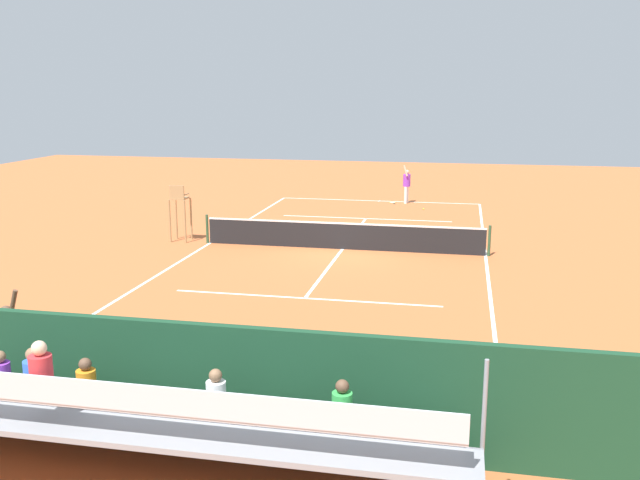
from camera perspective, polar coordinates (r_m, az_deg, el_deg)
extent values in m
plane|color=#BC6033|center=(24.93, 1.85, -0.75)|extent=(60.00, 60.00, 0.00)
cube|color=white|center=(35.62, 4.87, 3.21)|extent=(10.00, 0.10, 0.01)
cube|color=white|center=(14.70, -5.60, -10.37)|extent=(10.00, 0.10, 0.01)
cube|color=white|center=(24.60, 13.41, -1.26)|extent=(0.10, 22.00, 0.01)
cube|color=white|center=(26.22, -8.98, -0.24)|extent=(0.10, 22.00, 0.01)
cube|color=white|center=(30.78, 3.77, 1.77)|extent=(7.50, 0.10, 0.01)
cube|color=white|center=(19.20, -1.24, -4.78)|extent=(7.50, 0.10, 0.01)
cube|color=white|center=(24.93, 1.85, -0.75)|extent=(0.10, 12.10, 0.01)
cube|color=white|center=(35.62, 4.87, 3.21)|extent=(0.10, 0.30, 0.01)
cube|color=black|center=(24.83, 1.86, 0.27)|extent=(10.00, 0.02, 0.91)
cube|color=white|center=(24.73, 1.87, 1.37)|extent=(10.00, 0.04, 0.06)
cylinder|color=#2D5133|center=(24.49, 13.70, -0.06)|extent=(0.10, 0.10, 1.07)
cylinder|color=#2D5133|center=(26.14, -9.22, 0.91)|extent=(0.10, 0.10, 1.07)
cube|color=#194228|center=(11.71, -10.10, -11.34)|extent=(18.00, 0.16, 2.00)
cube|color=gray|center=(11.76, -10.60, -15.46)|extent=(9.00, 0.10, 0.45)
cube|color=gray|center=(11.39, -11.32, -15.42)|extent=(9.00, 0.80, 0.08)
cube|color=gray|center=(11.78, -10.54, -15.40)|extent=(9.00, 0.04, 0.45)
cube|color=silver|center=(11.12, -11.62, -13.73)|extent=(8.60, 0.36, 0.04)
cube|color=silver|center=(10.88, -12.05, -13.18)|extent=(8.60, 0.03, 0.36)
cube|color=gray|center=(10.54, -13.17, -15.17)|extent=(9.00, 0.80, 0.08)
cube|color=gray|center=(10.92, -12.26, -15.16)|extent=(9.00, 0.04, 0.45)
cube|color=silver|center=(10.27, -13.52, -13.33)|extent=(8.60, 0.36, 0.04)
cube|color=silver|center=(10.04, -14.02, -12.72)|extent=(8.60, 0.03, 0.36)
cube|color=gray|center=(9.70, -15.33, -14.86)|extent=(9.00, 0.80, 0.08)
cube|color=gray|center=(10.08, -14.26, -14.87)|extent=(9.00, 0.04, 0.45)
cube|color=silver|center=(9.43, -15.75, -12.84)|extent=(8.60, 0.36, 0.04)
cube|color=silver|center=(9.21, -16.35, -12.16)|extent=(8.60, 0.03, 0.36)
cylinder|color=gray|center=(9.56, 13.16, -16.05)|extent=(0.06, 0.06, 2.35)
cube|color=#2D2D33|center=(11.87, -18.19, -12.14)|extent=(0.32, 0.40, 0.12)
cylinder|color=orange|center=(11.67, -18.58, -11.09)|extent=(0.30, 0.30, 0.45)
sphere|color=brown|center=(11.54, -18.69, -9.61)|extent=(0.20, 0.20, 0.20)
cube|color=#2D2D33|center=(10.58, 1.92, -14.64)|extent=(0.32, 0.40, 0.12)
cylinder|color=green|center=(10.35, 1.82, -13.53)|extent=(0.30, 0.30, 0.45)
sphere|color=brown|center=(10.21, 1.83, -11.89)|extent=(0.20, 0.20, 0.20)
cube|color=#2D2D33|center=(11.03, -8.23, -13.59)|extent=(0.32, 0.40, 0.12)
cylinder|color=white|center=(10.80, -8.50, -12.49)|extent=(0.30, 0.30, 0.45)
sphere|color=#8C6647|center=(10.67, -8.56, -10.91)|extent=(0.20, 0.20, 0.20)
cube|color=#2D2D33|center=(11.25, -21.88, -11.35)|extent=(0.32, 0.40, 0.12)
cylinder|color=blue|center=(11.05, -22.34, -10.22)|extent=(0.30, 0.30, 0.45)
sphere|color=#8C6647|center=(10.93, -22.48, -8.64)|extent=(0.20, 0.20, 0.20)
cube|color=#2D2D33|center=(12.65, -24.20, -11.09)|extent=(0.32, 0.40, 0.12)
cylinder|color=purple|center=(12.45, -24.64, -10.08)|extent=(0.30, 0.30, 0.45)
cube|color=#2D2D33|center=(10.11, -21.36, -11.24)|extent=(0.32, 0.40, 0.12)
cylinder|color=red|center=(9.91, -21.87, -9.98)|extent=(0.30, 0.30, 0.45)
sphere|color=beige|center=(9.80, -22.03, -8.22)|extent=(0.20, 0.20, 0.20)
cylinder|color=#A88456|center=(26.79, -10.51, 1.72)|extent=(0.07, 0.07, 1.60)
cylinder|color=#A88456|center=(27.02, -11.69, 1.76)|extent=(0.07, 0.07, 1.60)
cylinder|color=#A88456|center=(26.24, -11.00, 1.48)|extent=(0.07, 0.07, 1.60)
cylinder|color=#A88456|center=(26.48, -12.20, 1.52)|extent=(0.07, 0.07, 1.60)
cube|color=#A88456|center=(26.49, -11.42, 3.38)|extent=(0.56, 0.56, 0.06)
cube|color=#A88456|center=(26.23, -11.65, 3.88)|extent=(0.56, 0.06, 0.48)
cube|color=#A88456|center=(26.37, -10.92, 3.69)|extent=(0.04, 0.48, 0.04)
cube|color=#A88456|center=(26.57, -11.95, 3.71)|extent=(0.04, 0.48, 0.04)
cube|color=#234C2D|center=(12.07, 1.80, -13.27)|extent=(1.80, 0.40, 0.05)
cylinder|color=#234C2D|center=(12.08, 5.41, -14.49)|extent=(0.06, 0.06, 0.45)
cylinder|color=#234C2D|center=(12.31, -1.75, -13.91)|extent=(0.06, 0.06, 0.45)
cube|color=#234C2D|center=(11.78, 1.66, -12.33)|extent=(1.80, 0.04, 0.36)
cube|color=black|center=(12.44, -7.20, -13.93)|extent=(0.90, 0.36, 0.36)
cylinder|color=white|center=(35.13, 7.15, 3.73)|extent=(0.14, 0.14, 0.85)
cylinder|color=white|center=(34.92, 7.03, 3.68)|extent=(0.14, 0.14, 0.85)
cylinder|color=purple|center=(34.92, 7.12, 4.88)|extent=(0.44, 0.44, 0.60)
sphere|color=beige|center=(34.87, 7.14, 5.54)|extent=(0.22, 0.22, 0.22)
cylinder|color=beige|center=(34.66, 7.02, 5.65)|extent=(0.26, 0.15, 0.55)
cylinder|color=beige|center=(35.13, 7.24, 4.97)|extent=(0.11, 0.11, 0.50)
cylinder|color=black|center=(34.82, 6.10, 2.99)|extent=(0.15, 0.27, 0.03)
torus|color=#D8CC4C|center=(35.07, 5.95, 3.06)|extent=(0.41, 0.41, 0.02)
cylinder|color=white|center=(35.07, 5.95, 3.06)|extent=(0.25, 0.25, 0.00)
sphere|color=#CCDB33|center=(33.32, 8.48, 2.53)|extent=(0.07, 0.07, 0.07)
cylinder|color=#232328|center=(14.69, -24.20, -9.69)|extent=(0.14, 0.14, 0.85)
cylinder|color=#232328|center=(14.85, -23.68, -9.41)|extent=(0.14, 0.14, 0.85)
cylinder|color=green|center=(14.53, -24.19, -6.89)|extent=(0.37, 0.37, 0.60)
sphere|color=brown|center=(14.40, -24.33, -5.35)|extent=(0.22, 0.22, 0.22)
cylinder|color=brown|center=(14.55, -23.85, -4.76)|extent=(0.25, 0.10, 0.55)
cylinder|color=brown|center=(14.35, -24.73, -7.04)|extent=(0.09, 0.09, 0.50)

